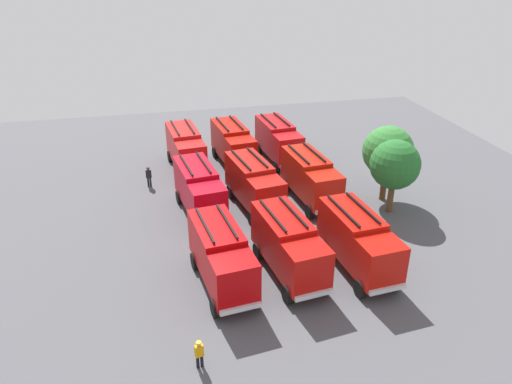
# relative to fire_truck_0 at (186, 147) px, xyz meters

# --- Properties ---
(ground_plane) EXTENTS (55.42, 55.42, 0.00)m
(ground_plane) POSITION_rel_fire_truck_0_xyz_m (9.01, 4.63, -2.15)
(ground_plane) COLOR #4C4C51
(fire_truck_0) EXTENTS (7.41, 3.35, 3.88)m
(fire_truck_0) POSITION_rel_fire_truck_0_xyz_m (0.00, 0.00, 0.00)
(fire_truck_0) COLOR red
(fire_truck_0) RESTS_ON ground
(fire_truck_1) EXTENTS (7.46, 3.52, 3.88)m
(fire_truck_1) POSITION_rel_fire_truck_0_xyz_m (8.93, 0.20, 0.00)
(fire_truck_1) COLOR #B30615
(fire_truck_1) RESTS_ON ground
(fire_truck_2) EXTENTS (7.44, 3.45, 3.88)m
(fire_truck_2) POSITION_rel_fire_truck_0_xyz_m (18.31, 0.40, 0.00)
(fire_truck_2) COLOR #AF0507
(fire_truck_2) RESTS_ON ground
(fire_truck_3) EXTENTS (7.43, 3.42, 3.88)m
(fire_truck_3) POSITION_rel_fire_truck_0_xyz_m (-0.10, 4.46, 0.00)
(fire_truck_3) COLOR #AE1007
(fire_truck_3) RESTS_ON ground
(fire_truck_4) EXTENTS (7.49, 3.66, 3.88)m
(fire_truck_4) POSITION_rel_fire_truck_0_xyz_m (8.87, 4.50, 0.00)
(fire_truck_4) COLOR #A9120C
(fire_truck_4) RESTS_ON ground
(fire_truck_5) EXTENTS (7.46, 3.52, 3.88)m
(fire_truck_5) POSITION_rel_fire_truck_0_xyz_m (18.07, 4.65, 0.00)
(fire_truck_5) COLOR #B20D09
(fire_truck_5) RESTS_ON ground
(fire_truck_6) EXTENTS (7.40, 3.31, 3.88)m
(fire_truck_6) POSITION_rel_fire_truck_0_xyz_m (-0.14, 8.92, 0.00)
(fire_truck_6) COLOR #B00F13
(fire_truck_6) RESTS_ON ground
(fire_truck_7) EXTENTS (7.40, 3.33, 3.88)m
(fire_truck_7) POSITION_rel_fire_truck_0_xyz_m (8.77, 9.19, 0.00)
(fire_truck_7) COLOR #AB1609
(fire_truck_7) RESTS_ON ground
(fire_truck_8) EXTENTS (7.40, 3.30, 3.88)m
(fire_truck_8) POSITION_rel_fire_truck_0_xyz_m (18.52, 9.09, 0.00)
(fire_truck_8) COLOR #B31009
(fire_truck_8) RESTS_ON ground
(firefighter_0) EXTENTS (0.39, 0.48, 1.81)m
(firefighter_0) POSITION_rel_fire_truck_0_xyz_m (3.17, -3.55, -1.13)
(firefighter_0) COLOR black
(firefighter_0) RESTS_ON ground
(firefighter_1) EXTENTS (0.48, 0.43, 1.74)m
(firefighter_1) POSITION_rel_fire_truck_0_xyz_m (5.75, 6.76, -1.17)
(firefighter_1) COLOR black
(firefighter_1) RESTS_ON ground
(firefighter_2) EXTENTS (0.48, 0.42, 1.72)m
(firefighter_2) POSITION_rel_fire_truck_0_xyz_m (4.36, 1.95, -1.19)
(firefighter_2) COLOR black
(firefighter_2) RESTS_ON ground
(firefighter_3) EXTENTS (0.31, 0.45, 1.62)m
(firefighter_3) POSITION_rel_fire_truck_0_xyz_m (24.64, -1.75, -1.26)
(firefighter_3) COLOR black
(firefighter_3) RESTS_ON ground
(tree_0) EXTENTS (4.04, 4.04, 6.27)m
(tree_0) POSITION_rel_fire_truck_0_xyz_m (9.83, 15.17, 2.06)
(tree_0) COLOR brown
(tree_0) RESTS_ON ground
(tree_1) EXTENTS (3.82, 3.82, 5.91)m
(tree_1) POSITION_rel_fire_truck_0_xyz_m (11.90, 14.74, 1.83)
(tree_1) COLOR brown
(tree_1) RESTS_ON ground
(traffic_cone_0) EXTENTS (0.46, 0.46, 0.66)m
(traffic_cone_0) POSITION_rel_fire_truck_0_xyz_m (12.93, 5.39, -1.82)
(traffic_cone_0) COLOR #F2600C
(traffic_cone_0) RESTS_ON ground
(traffic_cone_1) EXTENTS (0.52, 0.52, 0.74)m
(traffic_cone_1) POSITION_rel_fire_truck_0_xyz_m (10.19, 6.26, -1.78)
(traffic_cone_1) COLOR #F2600C
(traffic_cone_1) RESTS_ON ground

